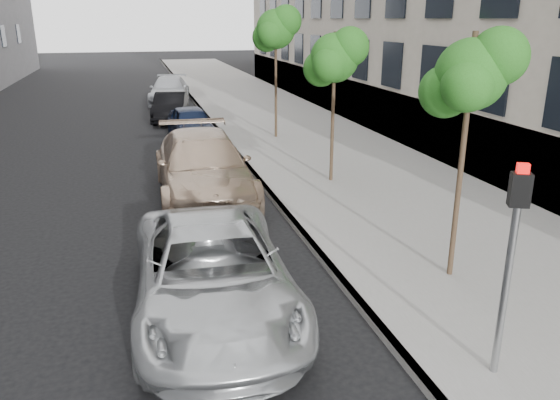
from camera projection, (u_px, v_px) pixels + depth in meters
name	position (u px, v px, depth m)	size (l,w,h in m)	color
ground	(313.00, 350.00, 8.14)	(160.00, 160.00, 0.00)	black
sidewalk	(253.00, 104.00, 31.17)	(6.40, 72.00, 0.14)	gray
curb	(198.00, 106.00, 30.41)	(0.15, 72.00, 0.14)	#9E9B93
tree_near	(472.00, 75.00, 9.11)	(1.59, 1.39, 4.45)	#38281C
tree_mid	(335.00, 58.00, 15.11)	(1.70, 1.50, 4.37)	#38281C
tree_far	(276.00, 29.00, 20.86)	(1.81, 1.61, 5.07)	#38281C
signal_pole	(512.00, 247.00, 6.85)	(0.29, 0.26, 2.92)	#939699
minivan	(213.00, 273.00, 8.92)	(2.49, 5.40, 1.50)	#BBBEC0
suv	(203.00, 167.00, 14.81)	(2.44, 6.00, 1.74)	tan
sedan_blue	(191.00, 123.00, 22.00)	(1.59, 3.94, 1.34)	black
sedan_black	(171.00, 107.00, 26.12)	(1.43, 4.11, 1.35)	black
sedan_rear	(169.00, 90.00, 31.49)	(2.09, 5.15, 1.49)	#AFB2B8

